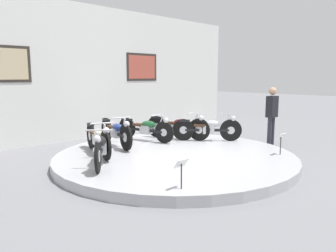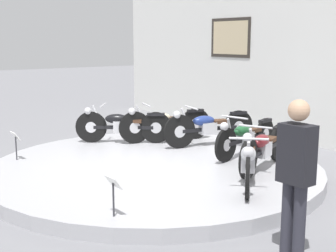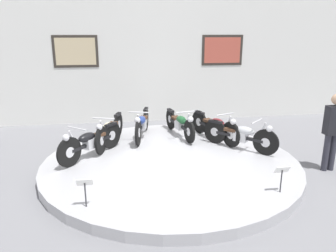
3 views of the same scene
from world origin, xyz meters
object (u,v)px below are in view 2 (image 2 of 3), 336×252
motorcycle_maroon (263,147)px  motorcycle_black (121,124)px  info_placard_front_left (16,140)px  motorcycle_green (245,136)px  info_placard_front_centre (113,187)px  motorcycle_blue (208,126)px  motorcycle_silver (248,160)px  motorcycle_cream (164,123)px  visitor_standing (296,170)px

motorcycle_maroon → motorcycle_black: bearing=-166.0°
info_placard_front_left → motorcycle_black: bearing=92.0°
motorcycle_black → motorcycle_green: (2.30, 1.26, -0.02)m
motorcycle_maroon → info_placard_front_centre: motorcycle_maroon is taller
motorcycle_blue → motorcycle_silver: bearing=-28.8°
motorcycle_green → info_placard_front_left: motorcycle_green is taller
motorcycle_cream → visitor_standing: (4.81, -1.84, 0.38)m
motorcycle_green → info_placard_front_centre: 3.69m
motorcycle_blue → info_placard_front_centre: motorcycle_blue is taller
motorcycle_blue → motorcycle_silver: motorcycle_blue is taller
motorcycle_silver → visitor_standing: visitor_standing is taller
motorcycle_black → info_placard_front_centre: motorcycle_black is taller
info_placard_front_left → info_placard_front_centre: bearing=0.0°
motorcycle_blue → info_placard_front_left: 3.70m
motorcycle_green → info_placard_front_centre: motorcycle_green is taller
visitor_standing → info_placard_front_left: bearing=-166.9°
motorcycle_maroon → motorcycle_silver: size_ratio=1.27×
motorcycle_silver → visitor_standing: size_ratio=0.86×
info_placard_front_centre → motorcycle_cream: bearing=135.4°
motorcycle_black → motorcycle_cream: size_ratio=0.81×
motorcycle_black → motorcycle_silver: 3.57m
motorcycle_maroon → visitor_standing: bearing=-41.6°
info_placard_front_centre → motorcycle_green: bearing=108.7°
motorcycle_cream → motorcycle_silver: (3.15, -0.79, -0.02)m
info_placard_front_left → info_placard_front_centre: size_ratio=1.00×
motorcycle_black → motorcycle_maroon: bearing=14.0°
motorcycle_silver → visitor_standing: 2.00m
motorcycle_cream → info_placard_front_centre: 4.31m
motorcycle_black → motorcycle_silver: size_ratio=1.07×
motorcycle_silver → info_placard_front_left: motorcycle_silver is taller
motorcycle_black → motorcycle_blue: bearing=45.0°
motorcycle_cream → motorcycle_black: bearing=-117.6°
motorcycle_cream → motorcycle_silver: 3.25m
motorcycle_blue → motorcycle_green: bearing=-0.2°
motorcycle_maroon → info_placard_front_left: bearing=-135.4°
motorcycle_cream → motorcycle_silver: bearing=-14.0°
motorcycle_black → info_placard_front_left: size_ratio=3.08×
motorcycle_cream → info_placard_front_left: motorcycle_cream is taller
motorcycle_silver → motorcycle_black: bearing=-180.0°
motorcycle_blue → info_placard_front_centre: 4.15m
motorcycle_blue → motorcycle_silver: size_ratio=1.34×
visitor_standing → motorcycle_maroon: bearing=138.4°
info_placard_front_left → motorcycle_maroon: bearing=44.6°
motorcycle_blue → info_placard_front_centre: size_ratio=3.87×
info_placard_front_centre → visitor_standing: bearing=34.5°
motorcycle_cream → info_placard_front_left: (-0.33, -3.03, -0.03)m
motorcycle_maroon → visitor_standing: visitor_standing is taller
motorcycle_green → motorcycle_maroon: motorcycle_maroon is taller
motorcycle_green → info_placard_front_left: bearing=-122.4°
motorcycle_cream → motorcycle_blue: 0.98m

